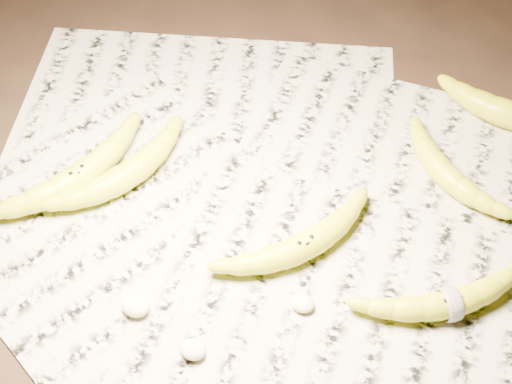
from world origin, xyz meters
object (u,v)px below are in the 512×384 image
(banana_left_a, at_px, (77,176))
(banana_center, at_px, (304,245))
(banana_left_b, at_px, (128,173))
(banana_upper_a, at_px, (444,170))
(banana_taped, at_px, (450,302))

(banana_left_a, xyz_separation_m, banana_center, (0.31, 0.00, -0.00))
(banana_left_b, relative_size, banana_upper_a, 1.13)
(banana_upper_a, bearing_deg, banana_left_b, -119.15)
(banana_center, distance_m, banana_taped, 0.18)
(banana_upper_a, bearing_deg, banana_left_a, -118.50)
(banana_upper_a, bearing_deg, banana_center, -87.72)
(banana_left_b, distance_m, banana_center, 0.25)
(banana_left_a, height_order, banana_upper_a, banana_left_a)
(banana_left_b, relative_size, banana_taped, 0.97)
(banana_left_a, distance_m, banana_upper_a, 0.48)
(banana_left_a, xyz_separation_m, banana_taped, (0.50, -0.02, -0.00))
(banana_taped, bearing_deg, banana_upper_a, 68.07)
(banana_left_a, bearing_deg, banana_left_b, -38.95)
(banana_left_b, height_order, banana_upper_a, banana_left_b)
(banana_taped, xyz_separation_m, banana_upper_a, (-0.05, 0.20, -0.00))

